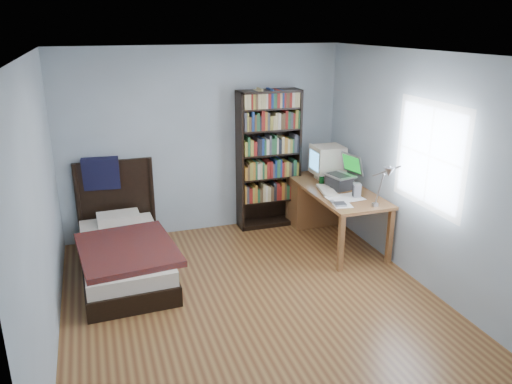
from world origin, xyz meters
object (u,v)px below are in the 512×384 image
soda_can (322,180)px  bookshelf (269,160)px  speaker (357,190)px  desk (319,199)px  laptop (341,179)px  keyboard (327,191)px  desk_lamp (387,176)px  crt_monitor (327,160)px  bed (123,250)px

soda_can → bookshelf: bearing=132.3°
speaker → soda_can: (-0.19, 0.60, -0.03)m
bookshelf → speaker: bearing=-58.6°
desk → laptop: bearing=-83.5°
desk → laptop: 0.65m
keyboard → bookshelf: size_ratio=0.24×
laptop → bookshelf: bearing=130.6°
keyboard → soda_can: 0.31m
soda_can → desk_lamp: bearing=-85.1°
crt_monitor → bookshelf: (-0.71, 0.37, -0.03)m
keyboard → soda_can: (0.06, 0.30, 0.04)m
desk → desk_lamp: size_ratio=2.81×
speaker → bookshelf: bookshelf is taller
laptop → keyboard: laptop is taller
desk_lamp → soda_can: bearing=94.9°
bookshelf → bed: bearing=-159.0°
desk_lamp → keyboard: bearing=99.8°
crt_monitor → soda_can: 0.35m
laptop → crt_monitor: bearing=87.9°
desk → bookshelf: size_ratio=0.89×
bookshelf → bed: (-2.08, -0.80, -0.70)m
crt_monitor → bookshelf: bookshelf is taller
crt_monitor → soda_can: crt_monitor is taller
desk_lamp → speaker: bearing=84.1°
desk → keyboard: 0.67m
keyboard → bed: 2.59m
desk_lamp → soda_can: size_ratio=5.25×
desk → bed: size_ratio=0.84×
bed → crt_monitor: bearing=8.7°
crt_monitor → keyboard: bearing=-114.7°
desk → crt_monitor: (0.07, -0.05, 0.57)m
speaker → bookshelf: 1.39m
desk → soda_can: soda_can is taller
soda_can → speaker: bearing=-72.5°
desk_lamp → laptop: bearing=87.6°
laptop → soda_can: laptop is taller
desk_lamp → crt_monitor: bearing=87.7°
desk_lamp → keyboard: 1.14m
desk → keyboard: (-0.17, -0.57, 0.33)m
laptop → keyboard: (-0.22, -0.08, -0.11)m
crt_monitor → laptop: (-0.02, -0.44, -0.14)m
desk_lamp → bed: (-2.72, 1.11, -0.96)m
crt_monitor → bed: (-2.79, -0.43, -0.73)m
soda_can → keyboard: bearing=-101.8°
crt_monitor → speaker: (0.01, -0.81, -0.17)m
speaker → soda_can: 0.63m
crt_monitor → bookshelf: 0.80m
desk_lamp → soda_can: 1.40m
desk_lamp → keyboard: desk_lamp is taller
keyboard → speaker: size_ratio=2.60×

